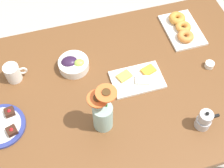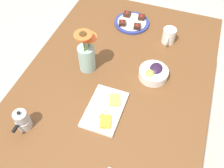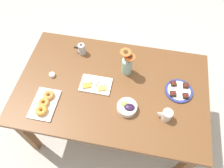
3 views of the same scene
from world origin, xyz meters
TOP-DOWN VIEW (x-y plane):
  - ground_plane at (0.00, 0.00)m, footprint 6.00×6.00m
  - dining_table at (0.00, 0.00)m, footprint 1.60×1.00m
  - coffee_mug at (-0.46, 0.20)m, footprint 0.11×0.08m
  - grape_bowl at (-0.16, 0.18)m, footprint 0.16×0.16m
  - cheese_platter at (0.14, 0.01)m, footprint 0.26×0.17m
  - croissant_platter at (0.49, 0.27)m, footprint 0.19×0.28m
  - jam_cup_honey at (0.53, -0.01)m, footprint 0.05×0.05m
  - dessert_plate at (-0.55, -0.06)m, footprint 0.23×0.23m
  - flower_vase at (-0.09, -0.18)m, footprint 0.13×0.10m
  - moka_pot at (0.34, -0.31)m, footprint 0.11×0.07m

SIDE VIEW (x-z plane):
  - ground_plane at x=0.00m, z-range 0.00..0.00m
  - dining_table at x=0.00m, z-range 0.28..1.02m
  - cheese_platter at x=0.14m, z-range 0.74..0.76m
  - dessert_plate at x=-0.55m, z-range 0.72..0.78m
  - jam_cup_honey at x=0.53m, z-range 0.74..0.77m
  - croissant_platter at x=0.49m, z-range 0.73..0.79m
  - grape_bowl at x=-0.16m, z-range 0.74..0.80m
  - coffee_mug at x=-0.46m, z-range 0.74..0.84m
  - moka_pot at x=0.34m, z-range 0.73..0.85m
  - flower_vase at x=-0.09m, z-range 0.70..0.97m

